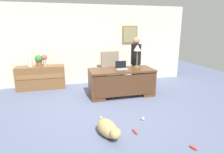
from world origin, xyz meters
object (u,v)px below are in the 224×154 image
(desk_lamp, at_px, (137,49))
(dog_toy_ball, at_px, (143,119))
(dog_lying, at_px, (108,129))
(dog_toy_bone, at_px, (135,131))
(credenza, at_px, (41,78))
(dog_toy_plush, at_px, (194,148))
(person_standing, at_px, (136,62))
(vase_empty, at_px, (30,63))
(laptop, at_px, (121,67))
(armchair, at_px, (111,72))
(vase_with_flowers, at_px, (44,59))
(potted_plant, at_px, (39,60))
(desk, at_px, (122,81))

(desk_lamp, height_order, dog_toy_ball, desk_lamp)
(dog_lying, distance_m, dog_toy_bone, 0.54)
(credenza, xyz_separation_m, dog_toy_plush, (2.69, -4.10, -0.35))
(dog_lying, xyz_separation_m, dog_toy_bone, (0.53, -0.01, -0.13))
(person_standing, height_order, vase_empty, person_standing)
(laptop, bearing_deg, dog_toy_bone, -100.24)
(laptop, bearing_deg, person_standing, 40.57)
(armchair, bearing_deg, dog_toy_plush, -83.47)
(dog_toy_plush, bearing_deg, vase_with_flowers, 121.73)
(potted_plant, bearing_deg, dog_lying, -66.89)
(person_standing, distance_m, laptop, 0.89)
(dog_toy_ball, bearing_deg, dog_toy_bone, -129.09)
(desk, bearing_deg, dog_toy_bone, -100.53)
(armchair, height_order, dog_lying, armchair)
(armchair, distance_m, dog_toy_bone, 3.10)
(vase_with_flowers, bearing_deg, dog_toy_bone, -62.05)
(vase_with_flowers, bearing_deg, credenza, -179.47)
(potted_plant, height_order, dog_toy_bone, potted_plant)
(credenza, height_order, potted_plant, potted_plant)
(vase_empty, bearing_deg, armchair, -7.43)
(dog_lying, xyz_separation_m, vase_empty, (-1.70, 3.36, 0.71))
(credenza, bearing_deg, potted_plant, 175.38)
(desk_lamp, xyz_separation_m, vase_empty, (-3.15, 1.10, -0.45))
(armchair, bearing_deg, dog_lying, -105.50)
(dog_toy_plush, bearing_deg, dog_toy_ball, 108.63)
(laptop, distance_m, desk_lamp, 0.74)
(dog_lying, bearing_deg, credenza, 112.86)
(credenza, height_order, vase_with_flowers, vase_with_flowers)
(credenza, distance_m, vase_with_flowers, 0.62)
(desk, height_order, person_standing, person_standing)
(vase_with_flowers, xyz_separation_m, dog_toy_ball, (2.14, -2.94, -0.94))
(desk_lamp, height_order, dog_toy_plush, desk_lamp)
(vase_empty, xyz_separation_m, potted_plant, (0.26, 0.00, 0.07))
(vase_empty, bearing_deg, dog_toy_plush, -54.09)
(laptop, bearing_deg, potted_plant, 151.75)
(laptop, xyz_separation_m, dog_toy_ball, (-0.03, -1.68, -0.81))
(credenza, bearing_deg, vase_empty, 179.70)
(credenza, height_order, person_standing, person_standing)
(desk_lamp, relative_size, dog_toy_bone, 3.40)
(dog_lying, height_order, potted_plant, potted_plant)
(vase_empty, height_order, dog_toy_plush, vase_empty)
(vase_empty, distance_m, dog_toy_plush, 5.14)
(desk, xyz_separation_m, potted_plant, (-2.34, 1.31, 0.51))
(potted_plant, bearing_deg, laptop, -28.25)
(credenza, distance_m, potted_plant, 0.57)
(vase_empty, xyz_separation_m, dog_toy_bone, (2.22, -3.37, -0.84))
(credenza, relative_size, dog_toy_ball, 20.57)
(person_standing, height_order, dog_lying, person_standing)
(vase_empty, bearing_deg, credenza, -0.30)
(desk, height_order, dog_toy_ball, desk)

